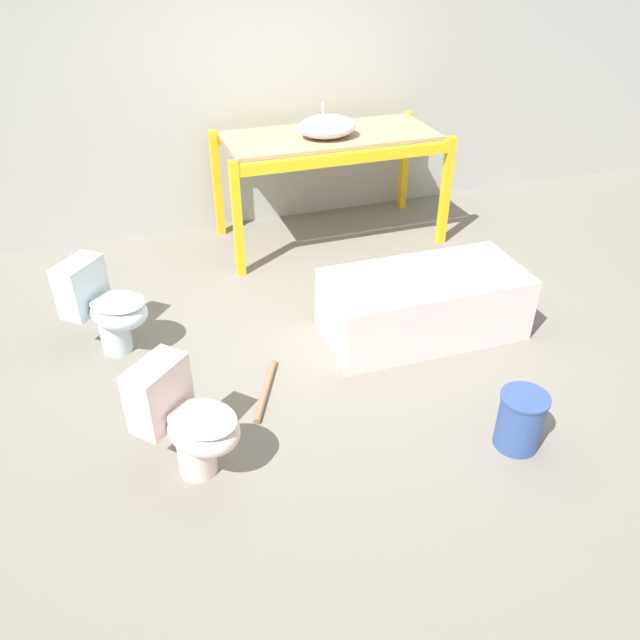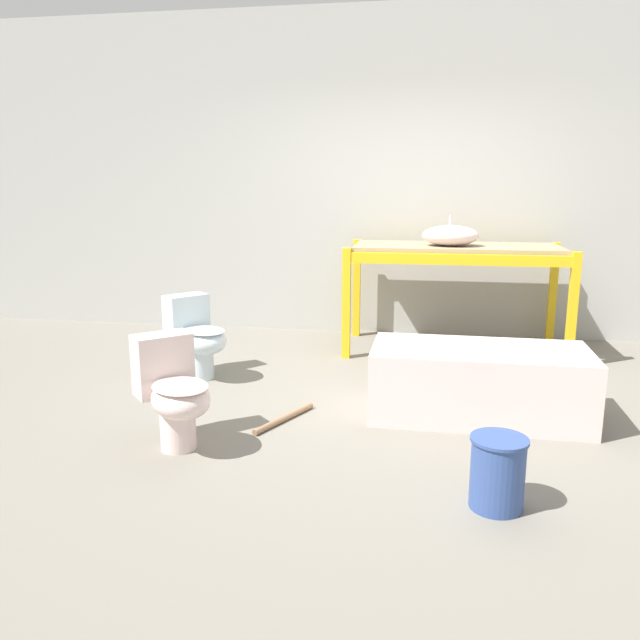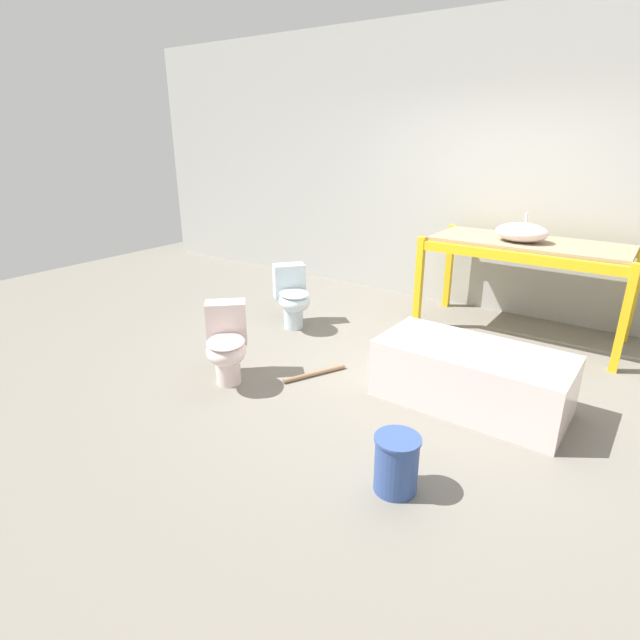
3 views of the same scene
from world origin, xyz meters
TOP-DOWN VIEW (x-y plane):
  - ground_plane at (0.00, 0.00)m, footprint 12.00×12.00m
  - warehouse_wall_rear at (0.00, 2.14)m, footprint 10.80×0.08m
  - shelving_rack at (0.54, 1.49)m, footprint 1.96×0.91m
  - sink_basin at (0.47, 1.40)m, footprint 0.50×0.39m
  - bathtub_main at (0.64, -0.21)m, footprint 1.41×0.69m
  - toilet_near at (-1.50, 0.30)m, footprint 0.65×0.62m
  - toilet_far at (-1.16, -1.01)m, footprint 0.63×0.64m
  - bucket_white at (0.63, -1.43)m, footprint 0.27×0.27m
  - loose_pipe at (-0.61, -0.52)m, footprint 0.29×0.55m

SIDE VIEW (x-z plane):
  - ground_plane at x=0.00m, z-range 0.00..0.00m
  - loose_pipe at x=-0.61m, z-range 0.00..0.04m
  - bucket_white at x=0.63m, z-range 0.01..0.36m
  - bathtub_main at x=0.64m, z-range 0.03..0.50m
  - toilet_near at x=-1.50m, z-range 0.02..0.67m
  - toilet_far at x=-1.16m, z-range 0.02..0.67m
  - shelving_rack at x=0.54m, z-range 0.36..1.33m
  - sink_basin at x=0.47m, z-range 0.94..1.20m
  - warehouse_wall_rear at x=0.00m, z-range 0.00..3.20m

